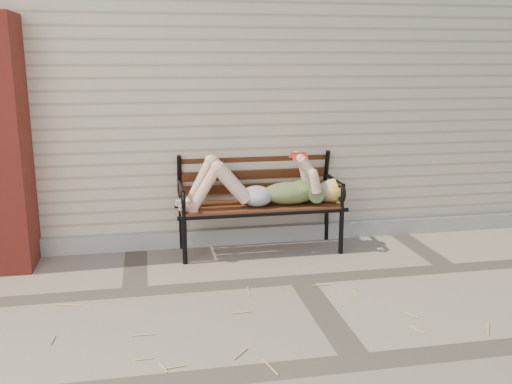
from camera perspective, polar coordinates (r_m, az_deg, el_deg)
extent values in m
plane|color=gray|center=(4.45, 4.46, -8.72)|extent=(80.00, 80.00, 0.00)
cube|color=beige|center=(7.07, -1.93, 11.91)|extent=(8.00, 4.00, 3.00)
cube|color=#A39D93|center=(5.31, 1.69, -4.15)|extent=(8.00, 0.10, 0.15)
cylinder|color=black|center=(4.73, -7.16, -4.81)|extent=(0.04, 0.04, 0.41)
cylinder|color=black|center=(5.12, -7.49, -3.41)|extent=(0.04, 0.04, 0.41)
cylinder|color=black|center=(4.99, 8.52, -3.87)|extent=(0.04, 0.04, 0.41)
cylinder|color=black|center=(5.37, 7.07, -2.62)|extent=(0.04, 0.04, 0.41)
cube|color=#572716|center=(4.95, 0.42, -1.40)|extent=(1.39, 0.45, 0.03)
cylinder|color=black|center=(4.76, 0.91, -2.22)|extent=(1.46, 0.04, 0.04)
cylinder|color=black|center=(5.15, -0.04, -1.03)|extent=(1.46, 0.04, 0.04)
torus|color=black|center=(5.15, -0.25, 4.36)|extent=(0.25, 0.03, 0.25)
ellipsoid|color=#08343E|center=(4.96, 3.38, -0.11)|extent=(0.49, 0.28, 0.19)
ellipsoid|color=#08343E|center=(4.98, 4.61, 0.31)|extent=(0.24, 0.27, 0.15)
ellipsoid|color=#9B9A9F|center=(4.90, 0.07, -0.41)|extent=(0.27, 0.31, 0.17)
sphere|color=beige|center=(5.05, 7.29, 0.07)|extent=(0.20, 0.20, 0.20)
ellipsoid|color=#F2CF5B|center=(5.07, 7.78, 0.14)|extent=(0.23, 0.23, 0.21)
cube|color=red|center=(4.91, 4.26, 3.87)|extent=(0.13, 0.02, 0.02)
cube|color=beige|center=(4.87, 4.38, 3.52)|extent=(0.13, 0.08, 0.05)
cube|color=beige|center=(4.95, 4.14, 3.66)|extent=(0.13, 0.08, 0.05)
cube|color=red|center=(4.87, 4.38, 3.55)|extent=(0.14, 0.09, 0.05)
cube|color=red|center=(4.95, 4.13, 3.71)|extent=(0.14, 0.09, 0.05)
cylinder|color=tan|center=(3.77, 14.01, -13.22)|extent=(0.08, 0.15, 0.01)
cylinder|color=tan|center=(3.77, -20.96, -13.74)|extent=(0.01, 0.13, 0.01)
cylinder|color=tan|center=(4.27, -21.47, -10.56)|extent=(0.11, 0.06, 0.01)
cylinder|color=tan|center=(3.52, -19.66, -15.60)|extent=(0.06, 0.15, 0.01)
cylinder|color=tan|center=(4.09, -21.46, -11.61)|extent=(0.12, 0.06, 0.01)
cylinder|color=tan|center=(3.19, -9.20, -18.22)|extent=(0.05, 0.09, 0.01)
cylinder|color=tan|center=(3.82, -11.16, -12.70)|extent=(0.09, 0.10, 0.01)
cylinder|color=tan|center=(4.09, -16.45, -11.19)|extent=(0.10, 0.05, 0.01)
cylinder|color=tan|center=(3.56, -19.57, -15.28)|extent=(0.05, 0.14, 0.01)
cylinder|color=tan|center=(3.33, 6.97, -16.70)|extent=(0.13, 0.11, 0.01)
cylinder|color=tan|center=(3.58, 18.04, -15.02)|extent=(0.07, 0.11, 0.01)
cylinder|color=tan|center=(3.71, 20.20, -14.12)|extent=(0.01, 0.12, 0.01)
cylinder|color=tan|center=(4.08, -20.63, -11.60)|extent=(0.08, 0.07, 0.01)
cylinder|color=tan|center=(4.08, 8.88, -10.89)|extent=(0.13, 0.05, 0.01)
cylinder|color=tan|center=(3.40, -14.11, -16.27)|extent=(0.17, 0.01, 0.01)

